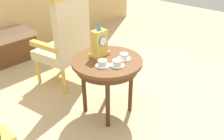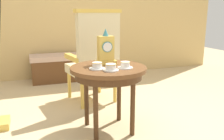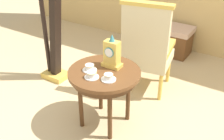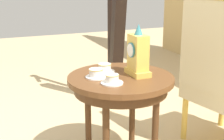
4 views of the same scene
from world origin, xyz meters
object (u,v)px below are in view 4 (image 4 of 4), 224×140
Objects in this scene: teacup_left at (105,68)px; teacup_right at (96,74)px; teacup_center at (112,80)px; harp at (116,29)px; side_table at (121,87)px; armchair at (222,71)px; mantel_clock at (138,55)px.

teacup_left and teacup_right have the same top height.
teacup_left is at bearing 168.96° from teacup_center.
teacup_left is 0.07× the size of harp.
side_table is 0.19m from teacup_center.
teacup_right is at bearing -96.62° from armchair.
side_table is 2.06× the size of mantel_clock.
armchair is at bearing 17.77° from harp.
mantel_clock is (0.14, 0.18, 0.11)m from teacup_left.
teacup_right is 0.93m from armchair.
teacup_left is 0.13m from teacup_right.
teacup_left is at bearing -152.88° from side_table.
teacup_right is 0.40× the size of mantel_clock.
mantel_clock is at bearing 83.75° from side_table.
armchair reaches higher than mantel_clock.
mantel_clock is (-0.11, 0.23, 0.11)m from teacup_center.
teacup_center is at bearing -87.12° from armchair.
side_table is at bearing -95.72° from armchair.
teacup_left is 0.12× the size of armchair.
harp is (-1.15, 0.51, 0.10)m from teacup_center.
side_table is 5.07× the size of teacup_center.
teacup_left is 1.02m from harp.
teacup_right is 1.15m from harp.
side_table is 0.61× the size of armchair.
harp is at bearing 155.89° from teacup_center.
armchair reaches higher than teacup_left.
teacup_right is at bearing -98.95° from mantel_clock.
teacup_right is 0.98× the size of teacup_center.
harp reaches higher than teacup_right.
mantel_clock is at bearing 115.44° from teacup_center.
side_table is at bearing 27.12° from teacup_left.
teacup_right is (-0.03, -0.16, 0.10)m from side_table.
armchair reaches higher than side_table.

